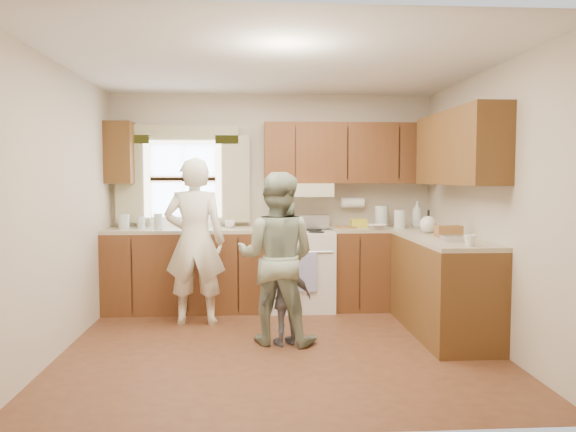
{
  "coord_description": "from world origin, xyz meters",
  "views": [
    {
      "loc": [
        -0.25,
        -4.96,
        1.53
      ],
      "look_at": [
        0.1,
        0.4,
        1.15
      ],
      "focal_mm": 35.0,
      "sensor_mm": 36.0,
      "label": 1
    }
  ],
  "objects": [
    {
      "name": "woman_right",
      "position": [
        -0.02,
        0.14,
        0.78
      ],
      "size": [
        0.9,
        0.78,
        1.57
      ],
      "primitive_type": "imported",
      "rotation": [
        0.0,
        0.0,
        2.86
      ],
      "color": "#263F27",
      "rests_on": "ground"
    },
    {
      "name": "child",
      "position": [
        0.07,
        0.04,
        0.42
      ],
      "size": [
        0.53,
        0.38,
        0.83
      ],
      "primitive_type": "imported",
      "rotation": [
        0.0,
        0.0,
        3.55
      ],
      "color": "slate",
      "rests_on": "ground"
    },
    {
      "name": "room",
      "position": [
        0.0,
        0.0,
        1.25
      ],
      "size": [
        3.8,
        3.8,
        3.8
      ],
      "color": "#512B19",
      "rests_on": "ground"
    },
    {
      "name": "stove",
      "position": [
        0.3,
        1.44,
        0.47
      ],
      "size": [
        0.76,
        0.67,
        1.07
      ],
      "color": "silver",
      "rests_on": "ground"
    },
    {
      "name": "woman_left",
      "position": [
        -0.84,
        0.85,
        0.86
      ],
      "size": [
        0.65,
        0.44,
        1.72
      ],
      "primitive_type": "imported",
      "rotation": [
        0.0,
        0.0,
        3.1
      ],
      "color": "white",
      "rests_on": "ground"
    },
    {
      "name": "kitchen_fixtures",
      "position": [
        0.61,
        1.08,
        0.84
      ],
      "size": [
        3.8,
        2.25,
        2.15
      ],
      "color": "#411F0D",
      "rests_on": "ground"
    }
  ]
}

